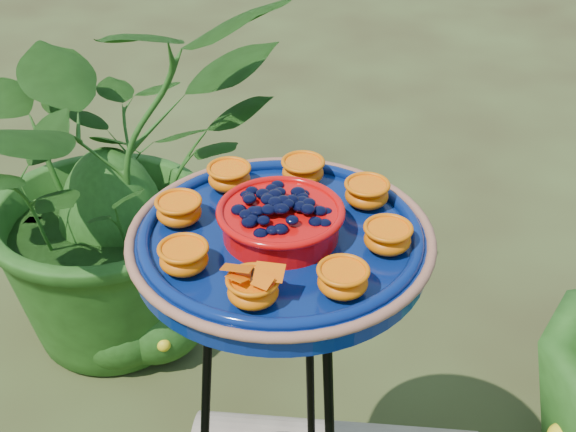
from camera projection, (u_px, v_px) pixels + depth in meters
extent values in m
torus|color=black|center=(281.00, 262.00, 1.16)|extent=(0.28, 0.28, 0.01)
cylinder|color=black|center=(311.00, 398.00, 1.49)|extent=(0.03, 0.08, 0.82)
cylinder|color=#071A54|center=(281.00, 246.00, 1.14)|extent=(0.49, 0.49, 0.04)
torus|color=#A26A49|center=(281.00, 236.00, 1.13)|extent=(0.44, 0.44, 0.01)
torus|color=#071A54|center=(281.00, 234.00, 1.13)|extent=(0.40, 0.40, 0.02)
cylinder|color=#C70807|center=(281.00, 223.00, 1.12)|extent=(0.19, 0.19, 0.04)
torus|color=#C70807|center=(281.00, 211.00, 1.11)|extent=(0.18, 0.18, 0.01)
ellipsoid|color=black|center=(281.00, 208.00, 1.10)|extent=(0.14, 0.14, 0.03)
ellipsoid|color=#EA5C02|center=(387.00, 239.00, 1.09)|extent=(0.06, 0.06, 0.03)
cylinder|color=orange|center=(388.00, 230.00, 1.08)|extent=(0.06, 0.06, 0.01)
ellipsoid|color=#EA5C02|center=(367.00, 195.00, 1.19)|extent=(0.06, 0.06, 0.03)
cylinder|color=orange|center=(367.00, 186.00, 1.18)|extent=(0.06, 0.06, 0.01)
ellipsoid|color=#EA5C02|center=(303.00, 173.00, 1.24)|extent=(0.06, 0.06, 0.03)
cylinder|color=orange|center=(303.00, 163.00, 1.23)|extent=(0.06, 0.06, 0.01)
ellipsoid|color=#EA5C02|center=(229.00, 179.00, 1.23)|extent=(0.06, 0.06, 0.03)
cylinder|color=orange|center=(229.00, 170.00, 1.22)|extent=(0.06, 0.06, 0.01)
ellipsoid|color=#EA5C02|center=(179.00, 213.00, 1.15)|extent=(0.06, 0.06, 0.03)
cylinder|color=orange|center=(178.00, 203.00, 1.14)|extent=(0.06, 0.06, 0.01)
ellipsoid|color=#EA5C02|center=(184.00, 260.00, 1.05)|extent=(0.06, 0.06, 0.03)
cylinder|color=orange|center=(183.00, 250.00, 1.05)|extent=(0.06, 0.06, 0.01)
ellipsoid|color=#EA5C02|center=(253.00, 292.00, 1.00)|extent=(0.06, 0.06, 0.03)
cylinder|color=orange|center=(253.00, 281.00, 0.99)|extent=(0.06, 0.06, 0.01)
ellipsoid|color=#EA5C02|center=(343.00, 282.00, 1.02)|extent=(0.06, 0.06, 0.03)
cylinder|color=orange|center=(343.00, 272.00, 1.01)|extent=(0.06, 0.06, 0.01)
cylinder|color=black|center=(253.00, 276.00, 0.99)|extent=(0.01, 0.03, 0.00)
cube|color=#FF5105|center=(237.00, 268.00, 0.99)|extent=(0.04, 0.03, 0.01)
cube|color=#FF5105|center=(269.00, 272.00, 0.98)|extent=(0.04, 0.03, 0.01)
imported|color=#1E4412|center=(106.00, 173.00, 2.02)|extent=(1.16, 1.15, 0.97)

